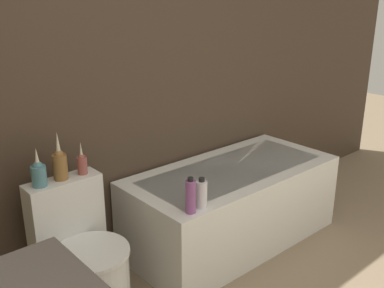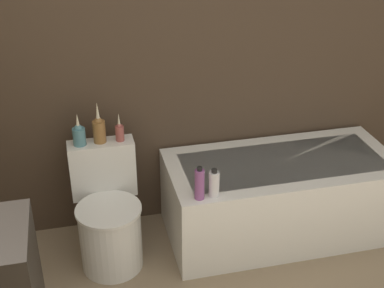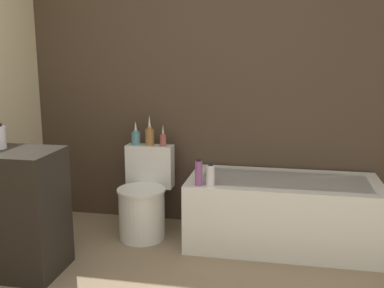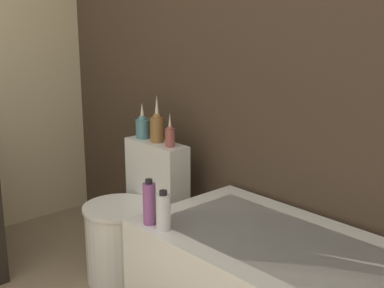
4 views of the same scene
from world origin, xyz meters
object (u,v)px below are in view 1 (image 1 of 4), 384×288
bathtub (232,204)px  vase_bronze (82,163)px  shampoo_bottle_tall (190,196)px  vase_gold (39,173)px  shampoo_bottle_short (202,194)px  toilet (86,266)px  vase_silver (60,163)px

bathtub → vase_bronze: size_ratio=8.12×
bathtub → shampoo_bottle_tall: shampoo_bottle_tall is taller
bathtub → vase_gold: 1.40m
vase_gold → bathtub: bearing=-7.4°
shampoo_bottle_tall → bathtub: bearing=24.4°
shampoo_bottle_tall → shampoo_bottle_short: bearing=4.7°
toilet → vase_silver: bearing=90.0°
toilet → shampoo_bottle_tall: 0.67m
bathtub → vase_bronze: bearing=170.9°
vase_gold → shampoo_bottle_tall: (0.64, -0.45, -0.17)m
shampoo_bottle_short → vase_bronze: bearing=137.3°
shampoo_bottle_tall → toilet: bearing=153.4°
toilet → vase_gold: vase_gold is taller
toilet → shampoo_bottle_short: bearing=-22.5°
vase_bronze → shampoo_bottle_short: size_ratio=1.04×
vase_bronze → shampoo_bottle_short: bearing=-42.7°
toilet → vase_silver: size_ratio=2.81×
toilet → shampoo_bottle_short: size_ratio=4.19×
vase_silver → shampoo_bottle_short: size_ratio=1.49×
vase_gold → vase_silver: (0.12, 0.01, 0.02)m
toilet → shampoo_bottle_short: toilet is taller
toilet → shampoo_bottle_short: 0.73m
shampoo_bottle_tall → shampoo_bottle_short: size_ratio=1.17×
vase_bronze → shampoo_bottle_tall: vase_bronze is taller
bathtub → shampoo_bottle_short: shampoo_bottle_short is taller
toilet → vase_gold: bearing=122.3°
vase_gold → vase_silver: vase_silver is taller
bathtub → shampoo_bottle_tall: 0.79m
toilet → vase_bronze: (0.12, 0.19, 0.50)m
vase_bronze → shampoo_bottle_short: vase_bronze is taller
bathtub → vase_gold: (-1.28, 0.17, 0.54)m
vase_gold → shampoo_bottle_short: bearing=-31.4°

